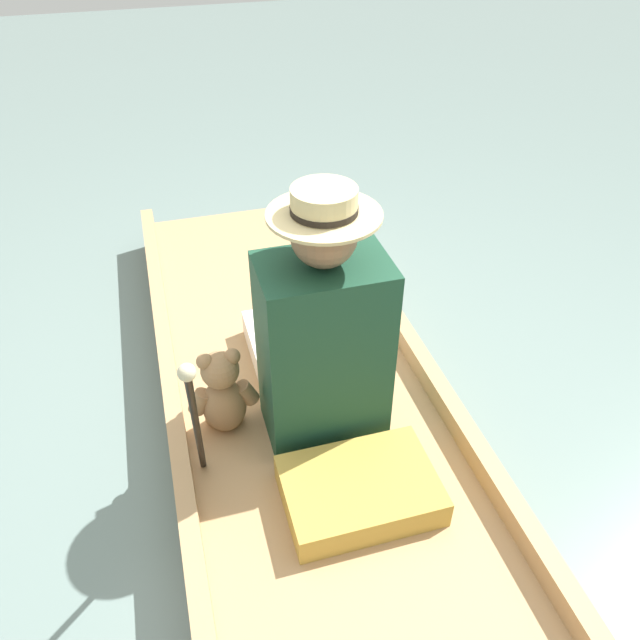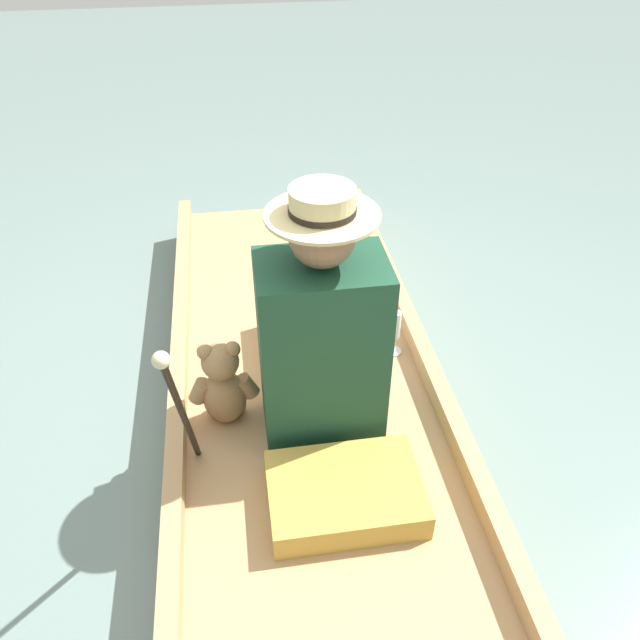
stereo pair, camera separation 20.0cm
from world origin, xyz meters
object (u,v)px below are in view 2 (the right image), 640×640
object	(u,v)px
walking_cane	(179,406)
teddy_bear	(223,385)
seated_person	(319,339)
wine_glass	(395,328)

from	to	relation	value
walking_cane	teddy_bear	bearing A→B (deg)	73.43
seated_person	wine_glass	xyz separation A→B (m)	(0.35, 0.28, -0.22)
wine_glass	walking_cane	bearing A→B (deg)	-141.77
wine_glass	walking_cane	world-z (taller)	walking_cane
wine_glass	teddy_bear	bearing A→B (deg)	-158.43
teddy_bear	walking_cane	bearing A→B (deg)	-106.57
teddy_bear	walking_cane	xyz separation A→B (m)	(-0.10, -0.35, 0.27)
seated_person	wine_glass	size ratio (longest dim) A/B	4.59
seated_person	walking_cane	world-z (taller)	seated_person
seated_person	walking_cane	bearing A→B (deg)	-138.75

